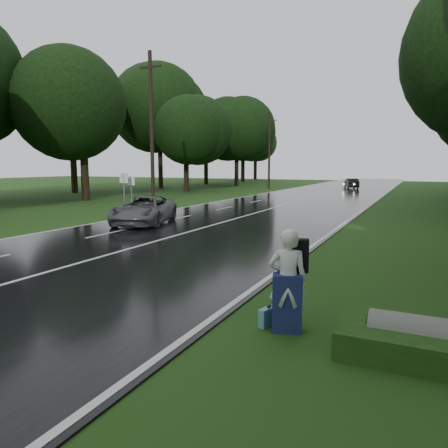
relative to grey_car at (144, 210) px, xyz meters
The scene contains 14 objects.
road 9.39m from the grey_car, 68.69° to the left, with size 12.00×140.00×0.04m, color black.
lane_center 9.39m from the grey_car, 68.69° to the left, with size 0.12×140.00×0.01m, color silver.
grey_car is the anchor object (origin of this frame).
far_car 38.43m from the grey_car, 83.38° to the left, with size 1.34×3.85×1.27m, color black.
hitchhiker 14.72m from the grey_car, 43.55° to the right, with size 0.80×0.76×1.90m.
suitcase 14.38m from the grey_car, 44.34° to the right, with size 0.14×0.49×0.35m, color teal.
culvert 16.34m from the grey_car, 38.71° to the right, with size 0.65×0.65×1.31m, color slate.
utility_pole_mid 9.56m from the grey_car, 122.34° to the left, with size 1.80×0.28×10.97m, color black, non-canonical shape.
utility_pole_far 33.83m from the grey_car, 98.67° to the left, with size 1.80×0.28×9.52m, color black, non-canonical shape.
road_sign_a 5.00m from the grey_car, 140.16° to the left, with size 0.61×0.10×2.53m, color white, non-canonical shape.
road_sign_b 5.47m from the grey_car, 134.52° to the left, with size 0.56×0.10×2.31m, color white, non-canonical shape.
tree_left_d 16.70m from the grey_car, 143.59° to the left, with size 8.69×8.69×13.58m, color black, non-canonical shape.
tree_left_e 26.64m from the grey_car, 116.04° to the left, with size 7.59×7.59×11.86m, color black, non-canonical shape.
tree_left_f 39.69m from the grey_car, 107.02° to the left, with size 8.98×8.98×14.04m, color black, non-canonical shape.
Camera 1 is at (9.36, -5.92, 3.01)m, focal length 33.29 mm.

